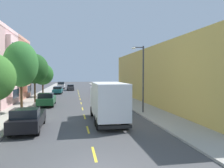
# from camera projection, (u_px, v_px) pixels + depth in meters

# --- Properties ---
(ground_plane) EXTENTS (160.00, 160.00, 0.00)m
(ground_plane) POSITION_uv_depth(u_px,v_px,m) (80.00, 97.00, 38.86)
(ground_plane) COLOR #424244
(sidewalk_left) EXTENTS (3.20, 120.00, 0.14)m
(sidewalk_left) POSITION_uv_depth(u_px,v_px,m) (36.00, 99.00, 35.67)
(sidewalk_left) COLOR #A39E93
(sidewalk_left) RESTS_ON ground_plane
(sidewalk_right) EXTENTS (3.20, 120.00, 0.14)m
(sidewalk_right) POSITION_uv_depth(u_px,v_px,m) (121.00, 97.00, 38.11)
(sidewalk_right) COLOR #A39E93
(sidewalk_right) RESTS_ON ground_plane
(lane_centerline_dashes) EXTENTS (0.14, 47.20, 0.01)m
(lane_centerline_dashes) POSITION_uv_depth(u_px,v_px,m) (81.00, 101.00, 33.45)
(lane_centerline_dashes) COLOR yellow
(lane_centerline_dashes) RESTS_ON ground_plane
(apartment_block_opposite) EXTENTS (10.00, 36.00, 7.65)m
(apartment_block_opposite) POSITION_uv_depth(u_px,v_px,m) (179.00, 76.00, 31.20)
(apartment_block_opposite) COLOR tan
(apartment_block_opposite) RESTS_ON ground_plane
(street_tree_second) EXTENTS (3.50, 3.50, 7.36)m
(street_tree_second) POSITION_uv_depth(u_px,v_px,m) (21.00, 64.00, 22.79)
(street_tree_second) COLOR #47331E
(street_tree_second) RESTS_ON sidewalk_left
(street_tree_third) EXTENTS (3.75, 3.75, 6.82)m
(street_tree_third) POSITION_uv_depth(u_px,v_px,m) (35.00, 69.00, 30.76)
(street_tree_third) COLOR #47331E
(street_tree_third) RESTS_ON sidewalk_left
(street_tree_farthest) EXTENTS (3.73, 3.73, 5.83)m
(street_tree_farthest) POSITION_uv_depth(u_px,v_px,m) (43.00, 74.00, 38.76)
(street_tree_farthest) COLOR #47331E
(street_tree_farthest) RESTS_ON sidewalk_left
(street_lamp) EXTENTS (1.35, 0.28, 6.87)m
(street_lamp) POSITION_uv_depth(u_px,v_px,m) (142.00, 74.00, 22.74)
(street_lamp) COLOR #38383D
(street_lamp) RESTS_ON sidewalk_right
(delivery_box_truck) EXTENTS (2.40, 7.43, 3.40)m
(delivery_box_truck) POSITION_uv_depth(u_px,v_px,m) (108.00, 100.00, 18.54)
(delivery_box_truck) COLOR white
(delivery_box_truck) RESTS_ON ground_plane
(parked_pickup_black) EXTENTS (2.13, 5.35, 1.73)m
(parked_pickup_black) POSITION_uv_depth(u_px,v_px,m) (28.00, 119.00, 16.07)
(parked_pickup_black) COLOR black
(parked_pickup_black) RESTS_ON ground_plane
(parked_suv_white) EXTENTS (1.96, 4.80, 1.93)m
(parked_suv_white) POSITION_uv_depth(u_px,v_px,m) (61.00, 85.00, 61.66)
(parked_suv_white) COLOR silver
(parked_suv_white) RESTS_ON ground_plane
(parked_wagon_teal) EXTENTS (1.89, 4.73, 1.50)m
(parked_wagon_teal) POSITION_uv_depth(u_px,v_px,m) (58.00, 90.00, 46.09)
(parked_wagon_teal) COLOR #195B60
(parked_wagon_teal) RESTS_ON ground_plane
(parked_sedan_orange) EXTENTS (1.87, 4.53, 1.43)m
(parked_sedan_orange) POSITION_uv_depth(u_px,v_px,m) (99.00, 90.00, 47.04)
(parked_sedan_orange) COLOR orange
(parked_sedan_orange) RESTS_ON ground_plane
(parked_pickup_forest) EXTENTS (2.08, 5.33, 1.73)m
(parked_pickup_forest) POSITION_uv_depth(u_px,v_px,m) (47.00, 99.00, 28.39)
(parked_pickup_forest) COLOR #194C28
(parked_pickup_forest) RESTS_ON ground_plane
(moving_charcoal_sedan) EXTENTS (1.80, 4.50, 1.43)m
(moving_charcoal_sedan) POSITION_uv_depth(u_px,v_px,m) (71.00, 87.00, 56.00)
(moving_charcoal_sedan) COLOR #333338
(moving_charcoal_sedan) RESTS_ON ground_plane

